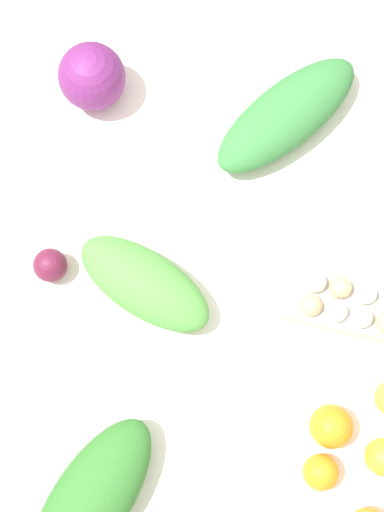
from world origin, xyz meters
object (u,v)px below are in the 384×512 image
(egg_carton, at_px, (348,305))
(orange_1, at_px, (383,457))
(orange_3, at_px, (331,426))
(orange_6, at_px, (321,472))
(greens_bunch_kale, at_px, (287,115))
(cabbage_purple, at_px, (92,77))
(beet_root, at_px, (50,267))
(greens_bunch_scallion, at_px, (144,283))
(greens_bunch_chard, at_px, (92,499))

(egg_carton, height_order, orange_1, egg_carton)
(orange_3, xyz_separation_m, orange_6, (0.08, -0.03, -0.01))
(egg_carton, xyz_separation_m, greens_bunch_kale, (-0.41, -0.07, 0.00))
(greens_bunch_kale, bearing_deg, cabbage_purple, -105.19)
(beet_root, relative_size, orange_3, 0.83)
(greens_bunch_scallion, height_order, orange_1, greens_bunch_scallion)
(cabbage_purple, height_order, orange_6, cabbage_purple)
(beet_root, xyz_separation_m, orange_6, (0.43, 0.48, -0.00))
(cabbage_purple, relative_size, orange_3, 1.73)
(greens_bunch_scallion, bearing_deg, orange_3, 47.69)
(orange_3, bearing_deg, greens_bunch_chard, -78.41)
(greens_bunch_chard, bearing_deg, greens_bunch_scallion, 162.95)
(greens_bunch_chard, distance_m, orange_3, 0.46)
(orange_1, height_order, orange_6, orange_1)
(orange_3, bearing_deg, greens_bunch_scallion, -132.31)
(beet_root, bearing_deg, cabbage_purple, 165.17)
(egg_carton, relative_size, greens_bunch_chard, 0.77)
(greens_bunch_chard, relative_size, orange_1, 4.63)
(orange_1, bearing_deg, egg_carton, -174.40)
(cabbage_purple, distance_m, egg_carton, 0.70)
(greens_bunch_chard, bearing_deg, beet_root, -171.66)
(beet_root, height_order, orange_1, orange_1)
(egg_carton, height_order, beet_root, egg_carton)
(greens_bunch_kale, bearing_deg, orange_6, -1.56)
(cabbage_purple, height_order, greens_bunch_chard, cabbage_purple)
(egg_carton, relative_size, greens_bunch_scallion, 0.87)
(cabbage_purple, bearing_deg, orange_3, 28.77)
(egg_carton, bearing_deg, beet_root, 5.71)
(greens_bunch_kale, bearing_deg, orange_1, 8.08)
(greens_bunch_scallion, relative_size, orange_6, 4.29)
(cabbage_purple, bearing_deg, greens_bunch_scallion, 10.23)
(egg_carton, bearing_deg, orange_1, 113.63)
(egg_carton, height_order, greens_bunch_kale, same)
(greens_bunch_kale, bearing_deg, orange_3, 0.83)
(greens_bunch_scallion, relative_size, orange_3, 3.54)
(greens_bunch_kale, relative_size, orange_3, 4.48)
(greens_bunch_chard, bearing_deg, cabbage_purple, 177.30)
(cabbage_purple, xyz_separation_m, orange_1, (0.80, 0.50, -0.04))
(greens_bunch_scallion, bearing_deg, greens_bunch_chard, -17.05)
(greens_bunch_kale, height_order, beet_root, greens_bunch_kale)
(cabbage_purple, height_order, egg_carton, cabbage_purple)
(egg_carton, relative_size, orange_6, 3.72)
(orange_3, bearing_deg, egg_carton, 164.65)
(orange_1, bearing_deg, greens_bunch_chard, -86.83)
(orange_1, relative_size, orange_3, 0.86)
(cabbage_purple, relative_size, egg_carton, 0.56)
(egg_carton, distance_m, orange_1, 0.29)
(greens_bunch_chard, distance_m, orange_6, 0.42)
(orange_6, bearing_deg, orange_1, 98.48)
(orange_6, bearing_deg, greens_bunch_kale, 178.44)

